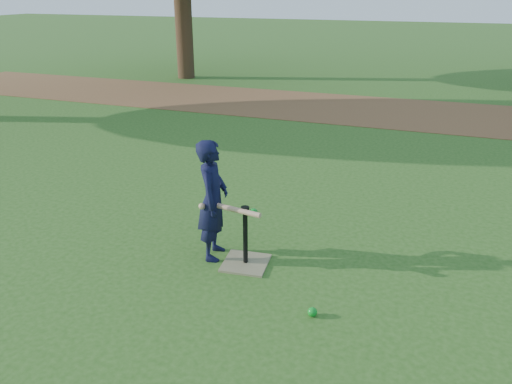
% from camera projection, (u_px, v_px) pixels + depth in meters
% --- Properties ---
extents(ground, '(80.00, 80.00, 0.00)m').
position_uv_depth(ground, '(271.00, 293.00, 4.44)').
color(ground, '#285116').
rests_on(ground, ground).
extents(dirt_strip, '(24.00, 3.00, 0.01)m').
position_uv_depth(dirt_strip, '(378.00, 111.00, 10.96)').
color(dirt_strip, brown).
rests_on(dirt_strip, ground).
extents(child, '(0.37, 0.49, 1.21)m').
position_uv_depth(child, '(213.00, 200.00, 4.84)').
color(child, black).
rests_on(child, ground).
extents(wiffle_ball_ground, '(0.08, 0.08, 0.08)m').
position_uv_depth(wiffle_ball_ground, '(312.00, 312.00, 4.11)').
color(wiffle_ball_ground, '#0C8A1F').
rests_on(wiffle_ball_ground, ground).
extents(batting_tee, '(0.47, 0.47, 0.61)m').
position_uv_depth(batting_tee, '(246.00, 254.00, 4.86)').
color(batting_tee, '#827752').
rests_on(batting_tee, ground).
extents(swing_action, '(0.63, 0.15, 0.08)m').
position_uv_depth(swing_action, '(234.00, 209.00, 4.70)').
color(swing_action, tan).
rests_on(swing_action, ground).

